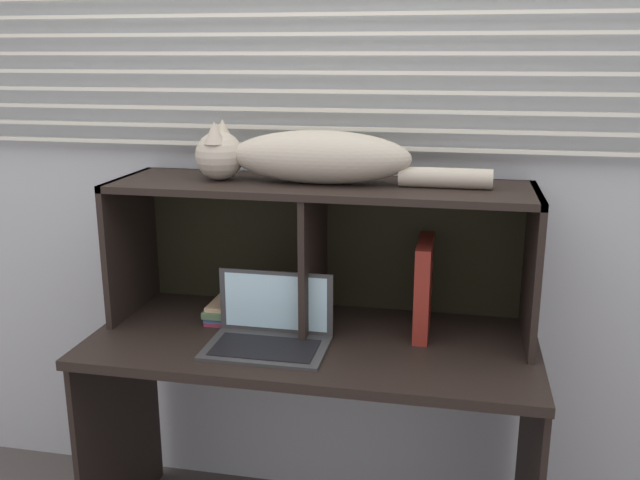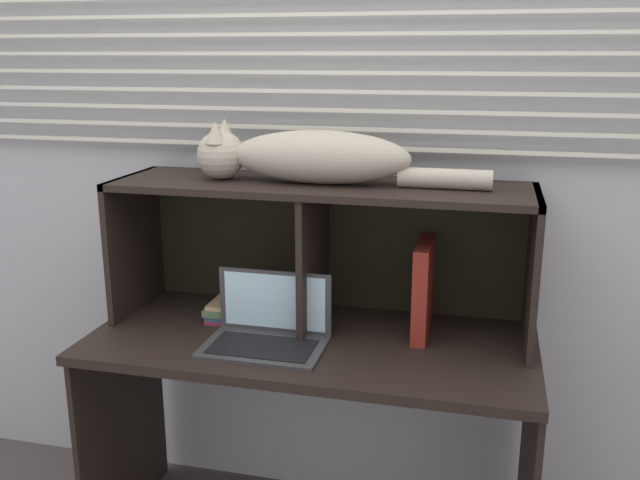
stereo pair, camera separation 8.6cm
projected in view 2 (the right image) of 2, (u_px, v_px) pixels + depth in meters
The scene contains 7 objects.
back_panel_with_blinds at pixel (337, 158), 2.33m from camera, with size 4.40×0.08×2.50m.
desk at pixel (311, 382), 2.17m from camera, with size 1.36×0.62×0.75m.
hutch_shelf_unit at pixel (322, 225), 2.19m from camera, with size 1.31×0.37×0.46m.
cat at pixel (306, 157), 2.11m from camera, with size 0.91×0.17×0.19m.
laptop at pixel (267, 331), 2.08m from camera, with size 0.36×0.24×0.21m.
binder_upright at pixel (423, 288), 2.13m from camera, with size 0.05×0.24×0.30m, color maroon.
book_stack at pixel (242, 308), 2.30m from camera, with size 0.20×0.21×0.06m.
Camera 2 is at (0.50, -1.72, 1.60)m, focal length 38.95 mm.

